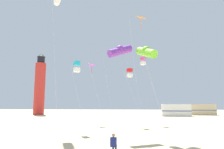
{
  "coord_description": "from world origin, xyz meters",
  "views": [
    {
      "loc": [
        2.06,
        -7.0,
        2.81
      ],
      "look_at": [
        0.19,
        13.68,
        5.82
      ],
      "focal_mm": 32.76,
      "sensor_mm": 36.0,
      "label": 1
    }
  ],
  "objects_px": {
    "kite_diamond_magenta": "(92,67)",
    "lighthouse_distant": "(40,85)",
    "kite_tube_lime": "(146,52)",
    "kite_tube_white": "(57,1)",
    "kite_box_cyan": "(77,67)",
    "kite_flyer_standing": "(114,143)",
    "kite_box_rainbow": "(143,61)",
    "rv_van_tan": "(202,110)",
    "kite_box_scarlet": "(130,73)",
    "rv_van_white": "(176,110)",
    "kite_diamond_orange": "(140,22)",
    "kite_tube_violet": "(120,51)"
  },
  "relations": [
    {
      "from": "kite_flyer_standing",
      "to": "kite_box_scarlet",
      "type": "height_order",
      "value": "kite_box_scarlet"
    },
    {
      "from": "kite_tube_lime",
      "to": "kite_box_rainbow",
      "type": "distance_m",
      "value": 13.52
    },
    {
      "from": "kite_tube_lime",
      "to": "kite_tube_violet",
      "type": "bearing_deg",
      "value": 151.65
    },
    {
      "from": "kite_tube_white",
      "to": "lighthouse_distant",
      "type": "height_order",
      "value": "lighthouse_distant"
    },
    {
      "from": "kite_diamond_orange",
      "to": "kite_box_cyan",
      "type": "bearing_deg",
      "value": 165.17
    },
    {
      "from": "kite_diamond_orange",
      "to": "kite_box_rainbow",
      "type": "distance_m",
      "value": 11.15
    },
    {
      "from": "rv_van_tan",
      "to": "kite_diamond_orange",
      "type": "bearing_deg",
      "value": -110.52
    },
    {
      "from": "kite_tube_white",
      "to": "kite_diamond_magenta",
      "type": "bearing_deg",
      "value": 75.09
    },
    {
      "from": "kite_diamond_orange",
      "to": "rv_van_tan",
      "type": "bearing_deg",
      "value": 64.58
    },
    {
      "from": "kite_tube_white",
      "to": "kite_tube_violet",
      "type": "height_order",
      "value": "kite_tube_white"
    },
    {
      "from": "kite_tube_lime",
      "to": "rv_van_tan",
      "type": "distance_m",
      "value": 42.86
    },
    {
      "from": "kite_box_rainbow",
      "to": "kite_tube_white",
      "type": "bearing_deg",
      "value": -135.48
    },
    {
      "from": "kite_box_scarlet",
      "to": "rv_van_white",
      "type": "relative_size",
      "value": 1.13
    },
    {
      "from": "kite_box_rainbow",
      "to": "kite_box_cyan",
      "type": "xyz_separation_m",
      "value": [
        -7.49,
        -9.25,
        -2.42
      ]
    },
    {
      "from": "kite_tube_lime",
      "to": "kite_tube_white",
      "type": "xyz_separation_m",
      "value": [
        -9.25,
        3.73,
        6.92
      ]
    },
    {
      "from": "kite_diamond_orange",
      "to": "kite_box_scarlet",
      "type": "relative_size",
      "value": 1.52
    },
    {
      "from": "kite_box_scarlet",
      "to": "rv_van_white",
      "type": "xyz_separation_m",
      "value": [
        10.57,
        22.42,
        -5.52
      ]
    },
    {
      "from": "rv_van_tan",
      "to": "kite_tube_lime",
      "type": "bearing_deg",
      "value": -108.79
    },
    {
      "from": "kite_box_cyan",
      "to": "rv_van_tan",
      "type": "distance_m",
      "value": 42.62
    },
    {
      "from": "kite_tube_white",
      "to": "kite_tube_lime",
      "type": "bearing_deg",
      "value": -21.97
    },
    {
      "from": "kite_diamond_orange",
      "to": "kite_box_rainbow",
      "type": "height_order",
      "value": "kite_diamond_orange"
    },
    {
      "from": "kite_diamond_magenta",
      "to": "lighthouse_distant",
      "type": "distance_m",
      "value": 31.0
    },
    {
      "from": "kite_flyer_standing",
      "to": "kite_tube_lime",
      "type": "bearing_deg",
      "value": -111.59
    },
    {
      "from": "kite_tube_white",
      "to": "kite_box_scarlet",
      "type": "height_order",
      "value": "kite_tube_white"
    },
    {
      "from": "kite_tube_lime",
      "to": "kite_box_cyan",
      "type": "height_order",
      "value": "kite_tube_lime"
    },
    {
      "from": "kite_box_cyan",
      "to": "kite_diamond_magenta",
      "type": "bearing_deg",
      "value": 89.95
    },
    {
      "from": "kite_diamond_orange",
      "to": "lighthouse_distant",
      "type": "height_order",
      "value": "lighthouse_distant"
    },
    {
      "from": "kite_tube_white",
      "to": "kite_tube_violet",
      "type": "bearing_deg",
      "value": -19.79
    },
    {
      "from": "kite_box_rainbow",
      "to": "kite_diamond_magenta",
      "type": "bearing_deg",
      "value": -172.75
    },
    {
      "from": "kite_diamond_magenta",
      "to": "kite_box_rainbow",
      "type": "distance_m",
      "value": 7.6
    },
    {
      "from": "kite_tube_white",
      "to": "rv_van_tan",
      "type": "distance_m",
      "value": 45.7
    },
    {
      "from": "kite_tube_violet",
      "to": "kite_box_scarlet",
      "type": "relative_size",
      "value": 1.1
    },
    {
      "from": "rv_van_tan",
      "to": "kite_tube_white",
      "type": "bearing_deg",
      "value": -121.91
    },
    {
      "from": "kite_diamond_magenta",
      "to": "kite_diamond_orange",
      "type": "height_order",
      "value": "kite_diamond_orange"
    },
    {
      "from": "kite_box_cyan",
      "to": "rv_van_tan",
      "type": "relative_size",
      "value": 1.1
    },
    {
      "from": "kite_tube_white",
      "to": "kite_diamond_orange",
      "type": "bearing_deg",
      "value": -8.83
    },
    {
      "from": "kite_tube_white",
      "to": "kite_diamond_orange",
      "type": "relative_size",
      "value": 1.29
    },
    {
      "from": "kite_tube_violet",
      "to": "rv_van_white",
      "type": "xyz_separation_m",
      "value": [
        11.38,
        31.42,
        -6.17
      ]
    },
    {
      "from": "kite_diamond_magenta",
      "to": "kite_flyer_standing",
      "type": "bearing_deg",
      "value": -74.84
    },
    {
      "from": "kite_box_rainbow",
      "to": "kite_box_scarlet",
      "type": "bearing_deg",
      "value": -122.02
    },
    {
      "from": "kite_diamond_magenta",
      "to": "lighthouse_distant",
      "type": "height_order",
      "value": "lighthouse_distant"
    },
    {
      "from": "kite_flyer_standing",
      "to": "rv_van_white",
      "type": "xyz_separation_m",
      "value": [
        11.48,
        37.2,
        0.78
      ]
    },
    {
      "from": "kite_diamond_magenta",
      "to": "kite_tube_white",
      "type": "distance_m",
      "value": 10.69
    },
    {
      "from": "kite_tube_white",
      "to": "rv_van_tan",
      "type": "xyz_separation_m",
      "value": [
        26.32,
        35.17,
        -12.61
      ]
    },
    {
      "from": "kite_tube_lime",
      "to": "kite_box_cyan",
      "type": "xyz_separation_m",
      "value": [
        -6.95,
        4.1,
        -0.37
      ]
    },
    {
      "from": "kite_box_rainbow",
      "to": "rv_van_tan",
      "type": "xyz_separation_m",
      "value": [
        16.53,
        25.54,
        -7.74
      ]
    },
    {
      "from": "kite_tube_lime",
      "to": "kite_box_cyan",
      "type": "relative_size",
      "value": 1.07
    },
    {
      "from": "kite_box_cyan",
      "to": "rv_van_white",
      "type": "distance_m",
      "value": 33.18
    },
    {
      "from": "kite_flyer_standing",
      "to": "kite_diamond_magenta",
      "type": "relative_size",
      "value": 0.13
    },
    {
      "from": "kite_flyer_standing",
      "to": "kite_box_rainbow",
      "type": "bearing_deg",
      "value": -93.56
    }
  ]
}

